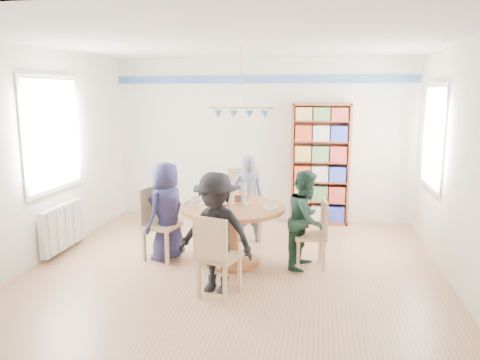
% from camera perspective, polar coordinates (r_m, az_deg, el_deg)
% --- Properties ---
extents(ground, '(5.00, 5.00, 0.00)m').
position_cam_1_polar(ground, '(5.80, -0.69, -10.97)').
color(ground, tan).
extents(room_shell, '(5.00, 5.00, 5.00)m').
position_cam_1_polar(room_shell, '(6.32, -1.60, 6.18)').
color(room_shell, white).
rests_on(room_shell, ground).
extents(radiator, '(0.12, 1.00, 0.60)m').
position_cam_1_polar(radiator, '(6.80, -20.74, -5.31)').
color(radiator, silver).
rests_on(radiator, ground).
extents(dining_table, '(1.30, 1.30, 0.75)m').
position_cam_1_polar(dining_table, '(5.86, -0.90, -5.02)').
color(dining_table, brown).
rests_on(dining_table, ground).
extents(chair_left, '(0.49, 0.49, 0.94)m').
position_cam_1_polar(chair_left, '(6.16, -10.18, -4.76)').
color(chair_left, tan).
rests_on(chair_left, ground).
extents(chair_right, '(0.43, 0.43, 0.86)m').
position_cam_1_polar(chair_right, '(5.84, 9.23, -6.10)').
color(chair_right, tan).
rests_on(chair_right, ground).
extents(chair_far, '(0.58, 0.58, 1.04)m').
position_cam_1_polar(chair_far, '(6.89, 0.50, -2.50)').
color(chair_far, tan).
rests_on(chair_far, ground).
extents(chair_near, '(0.50, 0.50, 0.89)m').
position_cam_1_polar(chair_near, '(4.94, -3.01, -8.85)').
color(chair_near, tan).
rests_on(chair_near, ground).
extents(person_left, '(0.60, 0.73, 1.27)m').
position_cam_1_polar(person_left, '(6.09, -8.96, -3.76)').
color(person_left, '#1B1939').
rests_on(person_left, ground).
extents(person_right, '(0.59, 0.69, 1.22)m').
position_cam_1_polar(person_right, '(5.79, 8.06, -4.78)').
color(person_right, '#183026').
rests_on(person_right, ground).
extents(person_far, '(0.49, 0.35, 1.27)m').
position_cam_1_polar(person_far, '(6.73, 1.02, -2.27)').
color(person_far, gray).
rests_on(person_far, ground).
extents(person_near, '(0.93, 0.64, 1.31)m').
position_cam_1_polar(person_near, '(5.03, -2.98, -6.47)').
color(person_near, black).
rests_on(person_near, ground).
extents(bookshelf, '(0.94, 0.28, 1.97)m').
position_cam_1_polar(bookshelf, '(7.73, 9.76, 1.78)').
color(bookshelf, maroon).
rests_on(bookshelf, ground).
extents(tableware, '(1.15, 1.15, 0.30)m').
position_cam_1_polar(tableware, '(5.82, -1.10, -2.48)').
color(tableware, white).
rests_on(tableware, dining_table).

